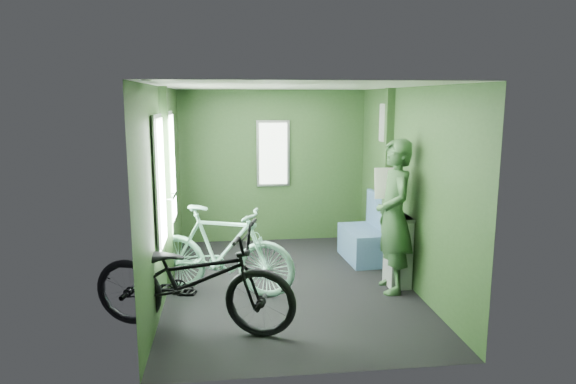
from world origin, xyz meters
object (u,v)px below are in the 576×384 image
object	(u,v)px
bicycle_black	(194,331)
bicycle_mint	(222,294)
waste_box	(398,251)
passenger	(394,216)
bench_seat	(365,241)

from	to	relation	value
bicycle_black	bicycle_mint	distance (m)	0.94
waste_box	passenger	bearing A→B (deg)	-129.20
bicycle_black	waste_box	distance (m)	2.52
bicycle_mint	bench_seat	world-z (taller)	bench_seat
bicycle_black	passenger	world-z (taller)	passenger
passenger	bench_seat	size ratio (longest dim) A/B	1.91
bicycle_mint	waste_box	world-z (taller)	waste_box
passenger	bench_seat	world-z (taller)	passenger
passenger	waste_box	bearing A→B (deg)	143.30
waste_box	bench_seat	bearing A→B (deg)	96.58
waste_box	bench_seat	size ratio (longest dim) A/B	0.92
passenger	waste_box	world-z (taller)	passenger
bicycle_black	waste_box	world-z (taller)	waste_box
passenger	waste_box	xyz separation A→B (m)	(0.11, 0.13, -0.45)
bicycle_mint	bicycle_black	bearing A→B (deg)	-175.29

